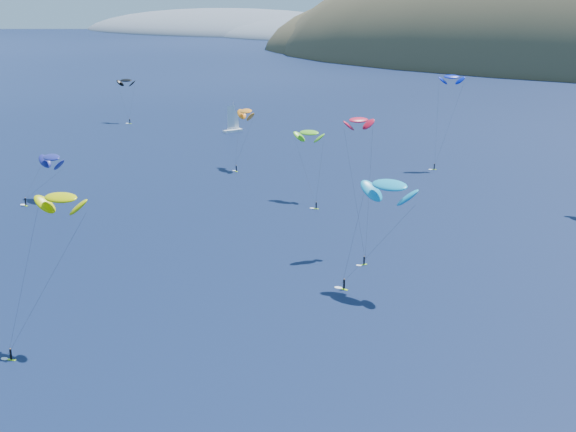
% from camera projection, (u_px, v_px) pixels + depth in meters
% --- Properties ---
extents(headland, '(460.00, 250.00, 60.00)m').
position_uv_depth(headland, '(249.00, 35.00, 927.52)').
color(headland, slate).
rests_on(headland, ground).
extents(sailboat, '(9.06, 8.40, 10.82)m').
position_uv_depth(sailboat, '(233.00, 129.00, 289.23)').
color(sailboat, white).
rests_on(sailboat, ground).
extents(kitesurfer_1, '(9.15, 10.91, 18.64)m').
position_uv_depth(kitesurfer_1, '(246.00, 111.00, 228.45)').
color(kitesurfer_1, '#A9F51B').
rests_on(kitesurfer_1, ground).
extents(kitesurfer_2, '(8.50, 12.80, 23.84)m').
position_uv_depth(kitesurfer_2, '(61.00, 198.00, 113.58)').
color(kitesurfer_2, '#A9F51B').
rests_on(kitesurfer_2, ground).
extents(kitesurfer_3, '(11.42, 10.90, 18.41)m').
position_uv_depth(kitesurfer_3, '(309.00, 133.00, 194.80)').
color(kitesurfer_3, '#A9F51B').
rests_on(kitesurfer_3, ground).
extents(kitesurfer_4, '(7.74, 9.38, 27.98)m').
position_uv_depth(kitesurfer_4, '(452.00, 77.00, 226.19)').
color(kitesurfer_4, '#A9F51B').
rests_on(kitesurfer_4, ground).
extents(kitesurfer_5, '(12.29, 7.81, 21.36)m').
position_uv_depth(kitesurfer_5, '(390.00, 185.00, 134.09)').
color(kitesurfer_5, '#A9F51B').
rests_on(kitesurfer_5, ground).
extents(kitesurfer_9, '(8.95, 11.53, 27.74)m').
position_uv_depth(kitesurfer_9, '(359.00, 121.00, 152.60)').
color(kitesurfer_9, '#A9F51B').
rests_on(kitesurfer_9, ground).
extents(kitesurfer_10, '(9.96, 11.54, 13.12)m').
position_uv_depth(kitesurfer_10, '(51.00, 157.00, 194.66)').
color(kitesurfer_10, '#A9F51B').
rests_on(kitesurfer_10, ground).
extents(kitesurfer_12, '(8.87, 6.49, 18.00)m').
position_uv_depth(kitesurfer_12, '(126.00, 80.00, 307.43)').
color(kitesurfer_12, '#A9F51B').
rests_on(kitesurfer_12, ground).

